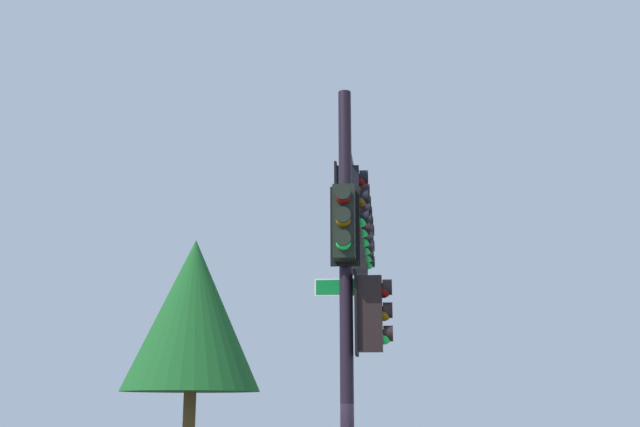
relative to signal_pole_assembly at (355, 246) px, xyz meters
name	(u,v)px	position (x,y,z in m)	size (l,w,h in m)	color
signal_pole_assembly	(355,246)	(0.00, 0.00, 0.00)	(5.86, 1.33, 7.30)	black
tree_near	(193,315)	(8.74, 4.03, -0.18)	(3.83, 3.83, 7.13)	brown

